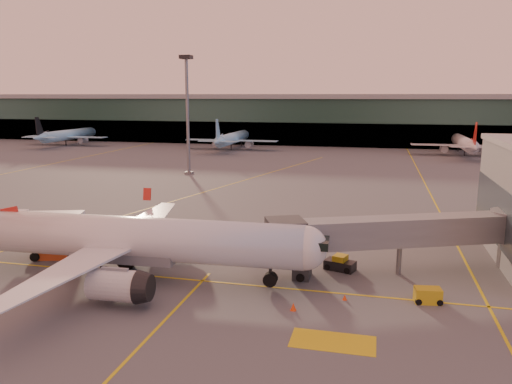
% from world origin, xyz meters
% --- Properties ---
extents(ground, '(600.00, 600.00, 0.00)m').
position_xyz_m(ground, '(0.00, 0.00, 0.00)').
color(ground, '#4C4F54').
rests_on(ground, ground).
extents(taxi_markings, '(100.12, 173.00, 0.01)m').
position_xyz_m(taxi_markings, '(-7.32, 44.49, 0.01)').
color(taxi_markings, gold).
rests_on(taxi_markings, ground).
extents(terminal, '(400.00, 20.00, 17.60)m').
position_xyz_m(terminal, '(0.00, 141.79, 8.76)').
color(terminal, '#19382D').
rests_on(terminal, ground).
extents(mast_west_near, '(2.40, 2.40, 25.60)m').
position_xyz_m(mast_west_near, '(-20.00, 66.00, 14.86)').
color(mast_west_near, slate).
rests_on(mast_west_near, ground).
extents(distant_aircraft_row, '(290.00, 34.00, 13.00)m').
position_xyz_m(distant_aircraft_row, '(-21.00, 118.00, 0.00)').
color(distant_aircraft_row, '#92D2F5').
rests_on(distant_aircraft_row, ground).
extents(main_airplane, '(39.00, 35.11, 11.77)m').
position_xyz_m(main_airplane, '(-2.37, 3.93, 3.83)').
color(main_airplane, silver).
rests_on(main_airplane, ground).
extents(jet_bridge, '(25.94, 13.20, 5.84)m').
position_xyz_m(jet_bridge, '(24.31, 11.94, 4.05)').
color(jet_bridge, slate).
rests_on(jet_bridge, ground).
extents(catering_truck, '(6.78, 4.43, 4.86)m').
position_xyz_m(catering_truck, '(-12.82, 7.91, 2.76)').
color(catering_truck, '#C5471C').
rests_on(catering_truck, ground).
extents(gpu_cart, '(2.38, 1.63, 1.29)m').
position_xyz_m(gpu_cart, '(25.14, 4.72, 0.63)').
color(gpu_cart, gold).
rests_on(gpu_cart, ground).
extents(pushback_tug, '(3.30, 2.42, 1.52)m').
position_xyz_m(pushback_tug, '(17.35, 11.13, 0.62)').
color(pushback_tug, black).
rests_on(pushback_tug, ground).
extents(cone_nose, '(0.39, 0.39, 0.49)m').
position_xyz_m(cone_nose, '(18.32, 3.66, 0.24)').
color(cone_nose, '#F1400C').
rests_on(cone_nose, ground).
extents(cone_wing_left, '(0.47, 0.47, 0.59)m').
position_xyz_m(cone_wing_left, '(-3.28, 21.68, 0.29)').
color(cone_wing_left, '#F1400C').
rests_on(cone_wing_left, ground).
extents(cone_fwd, '(0.50, 0.50, 0.64)m').
position_xyz_m(cone_fwd, '(14.40, 0.53, 0.31)').
color(cone_fwd, '#F1400C').
rests_on(cone_fwd, ground).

